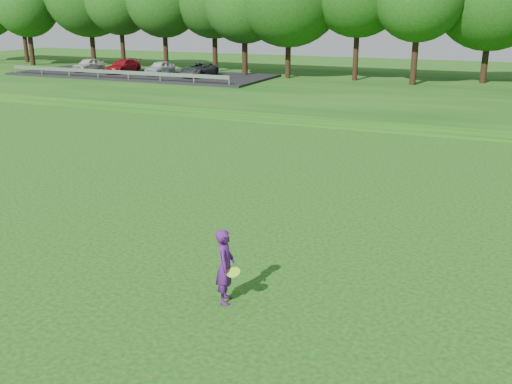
% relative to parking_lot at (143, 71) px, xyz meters
% --- Properties ---
extents(ground, '(140.00, 140.00, 0.00)m').
position_rel_parking_lot_xyz_m(ground, '(23.71, -32.80, -1.01)').
color(ground, '#10460D').
rests_on(ground, ground).
extents(berm, '(130.00, 30.00, 0.60)m').
position_rel_parking_lot_xyz_m(berm, '(23.71, 1.20, -0.71)').
color(berm, '#10460D').
rests_on(berm, ground).
extents(walking_path, '(130.00, 1.60, 0.04)m').
position_rel_parking_lot_xyz_m(walking_path, '(23.71, -12.80, -0.99)').
color(walking_path, gray).
rests_on(walking_path, ground).
extents(parking_lot, '(24.00, 9.00, 1.38)m').
position_rel_parking_lot_xyz_m(parking_lot, '(0.00, 0.00, 0.00)').
color(parking_lot, black).
rests_on(parking_lot, berm).
extents(woman, '(0.72, 0.73, 1.74)m').
position_rel_parking_lot_xyz_m(woman, '(25.30, -33.93, -0.14)').
color(woman, '#4C1768').
rests_on(woman, ground).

